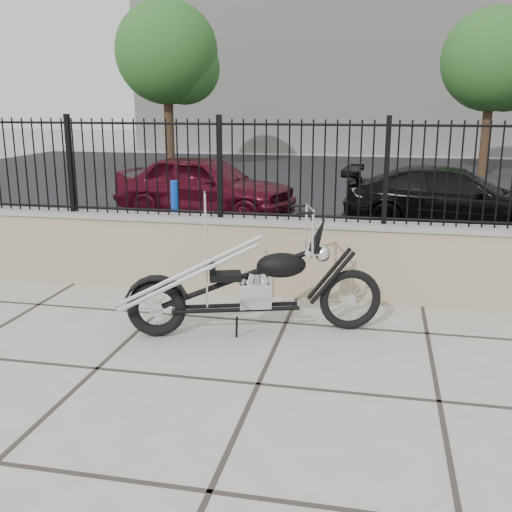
{
  "coord_description": "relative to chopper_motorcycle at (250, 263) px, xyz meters",
  "views": [
    {
      "loc": [
        0.95,
        -4.61,
        2.36
      ],
      "look_at": [
        -0.32,
        1.44,
        0.76
      ],
      "focal_mm": 42.0,
      "sensor_mm": 36.0,
      "label": 1
    }
  ],
  "objects": [
    {
      "name": "background_building",
      "position": [
        0.32,
        25.36,
        3.24
      ],
      "size": [
        22.0,
        6.0,
        8.0
      ],
      "primitive_type": "cube",
      "color": "beige",
      "rests_on": "ground_plane"
    },
    {
      "name": "chopper_motorcycle",
      "position": [
        0.0,
        0.0,
        0.0
      ],
      "size": [
        2.55,
        1.18,
        1.52
      ],
      "primitive_type": null,
      "rotation": [
        0.0,
        0.0,
        0.3
      ],
      "color": "black",
      "rests_on": "ground_plane"
    },
    {
      "name": "retaining_wall",
      "position": [
        0.32,
        1.36,
        -0.28
      ],
      "size": [
        14.0,
        0.36,
        0.96
      ],
      "primitive_type": "cube",
      "color": "gray",
      "rests_on": "ground_plane"
    },
    {
      "name": "tree_left",
      "position": [
        -6.19,
        14.8,
        3.41
      ],
      "size": [
        3.53,
        3.53,
        5.95
      ],
      "rotation": [
        0.0,
        0.0,
        -0.38
      ],
      "color": "#382619",
      "rests_on": "ground_plane"
    },
    {
      "name": "tree_right",
      "position": [
        4.5,
        15.09,
        3.02
      ],
      "size": [
        3.2,
        3.2,
        5.39
      ],
      "rotation": [
        0.0,
        0.0,
        0.03
      ],
      "color": "#382619",
      "rests_on": "ground_plane"
    },
    {
      "name": "car_red",
      "position": [
        -2.34,
        6.24,
        -0.11
      ],
      "size": [
        4.06,
        2.25,
        1.31
      ],
      "primitive_type": "imported",
      "rotation": [
        0.0,
        0.0,
        1.38
      ],
      "color": "#440917",
      "rests_on": "parking_lot"
    },
    {
      "name": "parking_lot",
      "position": [
        0.32,
        11.36,
        -0.76
      ],
      "size": [
        30.0,
        30.0,
        0.0
      ],
      "primitive_type": "plane",
      "color": "black",
      "rests_on": "ground"
    },
    {
      "name": "car_black",
      "position": [
        2.59,
        5.93,
        -0.17
      ],
      "size": [
        4.18,
        2.01,
        1.17
      ],
      "primitive_type": "imported",
      "rotation": [
        0.0,
        0.0,
        1.48
      ],
      "color": "black",
      "rests_on": "parking_lot"
    },
    {
      "name": "ground_plane",
      "position": [
        0.32,
        -1.14,
        -0.76
      ],
      "size": [
        90.0,
        90.0,
        0.0
      ],
      "primitive_type": "plane",
      "color": "#99968E",
      "rests_on": "ground"
    },
    {
      "name": "bollard_a",
      "position": [
        -2.1,
        3.67,
        -0.22
      ],
      "size": [
        0.16,
        0.16,
        1.09
      ],
      "primitive_type": "cylinder",
      "rotation": [
        0.0,
        0.0,
        0.26
      ],
      "color": "#0C47BE",
      "rests_on": "ground_plane"
    },
    {
      "name": "iron_fence",
      "position": [
        0.32,
        1.36,
        0.8
      ],
      "size": [
        14.0,
        0.08,
        1.2
      ],
      "primitive_type": "cube",
      "color": "black",
      "rests_on": "retaining_wall"
    }
  ]
}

